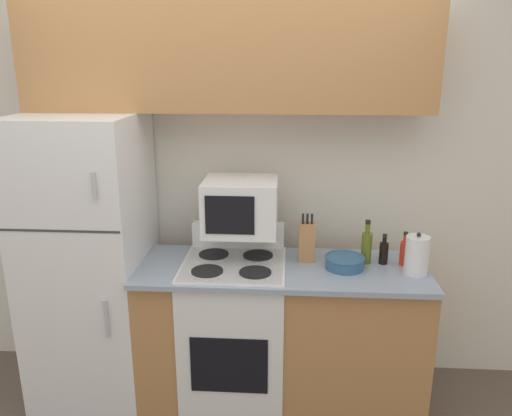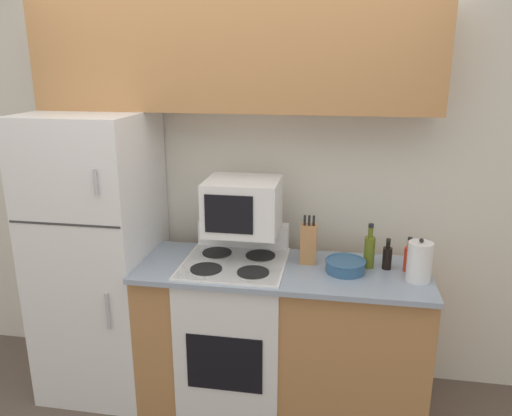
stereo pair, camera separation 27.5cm
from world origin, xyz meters
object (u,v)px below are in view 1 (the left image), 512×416
Objects in this scene: bowl at (345,262)px; kettle at (417,255)px; stove at (235,332)px; bottle_olive_oil at (366,246)px; refrigerator at (91,262)px; knife_block at (307,242)px; bottle_hot_sauce at (404,252)px; bottle_soy_sauce at (384,252)px; microwave at (241,206)px.

kettle is (0.38, -0.05, 0.07)m from bowl.
bottle_olive_oil is at bearing 6.17° from stove.
stove is 1.16m from kettle.
stove is at bearing -5.08° from refrigerator.
knife_block reaches higher than bottle_hot_sauce.
bowl is at bearing -159.72° from bottle_soy_sauce.
refrigerator reaches higher than kettle.
bowl is at bearing -3.25° from refrigerator.
stove is 2.60× the size of microwave.
stove is at bearing -173.83° from bottle_olive_oil.
microwave reaches higher than knife_block.
bottle_olive_oil is 0.29m from kettle.
bottle_olive_oil is at bearing 0.16° from refrigerator.
kettle reaches higher than stove.
stove is 0.94m from bottle_olive_oil.
microwave reaches higher than bowl.
bowl is 0.87× the size of bottle_olive_oil.
stove is at bearing 176.94° from kettle.
stove is (0.88, -0.08, -0.40)m from refrigerator.
bottle_soy_sauce is (0.44, -0.02, -0.05)m from knife_block.
knife_block is at bearing 154.76° from bowl.
microwave is (0.03, 0.09, 0.77)m from stove.
bottle_soy_sauce is at bearing 173.56° from bottle_hot_sauce.
refrigerator is at bearing -179.84° from bottle_olive_oil.
kettle is at bearing -3.06° from stove.
bowl is at bearing -0.70° from stove.
knife_block is at bearing 12.46° from stove.
bottle_olive_oil is at bearing 151.56° from kettle.
microwave is 1.76× the size of kettle.
stove is 6.07× the size of bottle_soy_sauce.
refrigerator is 7.40× the size of kettle.
kettle is (0.60, -0.15, -0.01)m from knife_block.
bowl is 0.39m from kettle.
refrigerator is 0.99m from microwave.
knife_block reaches higher than kettle.
refrigerator reaches higher than microwave.
kettle is at bearing -8.41° from microwave.
kettle is at bearing -71.27° from bottle_hot_sauce.
refrigerator is at bearing -179.21° from microwave.
bottle_hot_sauce is 1.11× the size of bottle_soy_sauce.
bowl is (0.60, -0.10, -0.29)m from microwave.
kettle is (0.98, -0.15, -0.22)m from microwave.
bowl is at bearing 173.07° from kettle.
bottle_soy_sauce is (0.10, -0.01, -0.03)m from bottle_olive_oil.
refrigerator is 1.62× the size of stove.
microwave is 1.02m from kettle.
bowl is 0.35m from bottle_hot_sauce.
knife_block reaches higher than bottle_soy_sauce.
microwave is 1.62× the size of bottle_olive_oil.
bottle_olive_oil reaches higher than bottle_soy_sauce.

